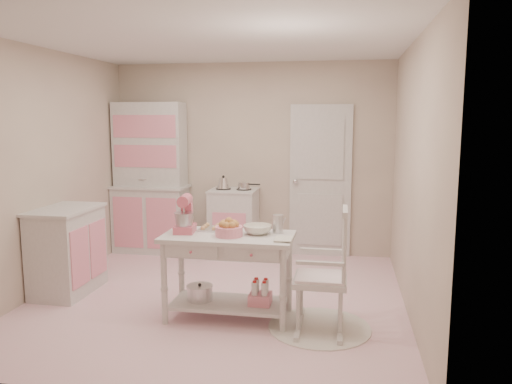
# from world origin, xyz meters

# --- Properties ---
(room_shell) EXTENTS (3.84, 3.84, 2.62)m
(room_shell) POSITION_xyz_m (0.00, 0.00, 1.65)
(room_shell) COLOR pink
(room_shell) RESTS_ON ground
(door) EXTENTS (0.82, 0.05, 2.04)m
(door) POSITION_xyz_m (0.95, 1.87, 1.02)
(door) COLOR silver
(door) RESTS_ON ground
(hutch) EXTENTS (1.06, 0.50, 2.08)m
(hutch) POSITION_xyz_m (-1.39, 1.66, 1.04)
(hutch) COLOR silver
(hutch) RESTS_ON ground
(stove) EXTENTS (0.62, 0.57, 0.92)m
(stove) POSITION_xyz_m (-0.19, 1.61, 0.46)
(stove) COLOR silver
(stove) RESTS_ON ground
(base_cabinet) EXTENTS (0.54, 0.84, 0.92)m
(base_cabinet) POSITION_xyz_m (-1.63, -0.08, 0.46)
(base_cabinet) COLOR silver
(base_cabinet) RESTS_ON ground
(lace_rug) EXTENTS (0.92, 0.92, 0.01)m
(lace_rug) POSITION_xyz_m (1.08, -0.55, 0.01)
(lace_rug) COLOR white
(lace_rug) RESTS_ON ground
(rocking_chair) EXTENTS (0.49, 0.72, 1.10)m
(rocking_chair) POSITION_xyz_m (1.08, -0.55, 0.55)
(rocking_chair) COLOR silver
(rocking_chair) RESTS_ON ground
(work_table) EXTENTS (1.20, 0.60, 0.80)m
(work_table) POSITION_xyz_m (0.23, -0.47, 0.40)
(work_table) COLOR silver
(work_table) RESTS_ON ground
(stand_mixer) EXTENTS (0.23, 0.30, 0.34)m
(stand_mixer) POSITION_xyz_m (-0.19, -0.45, 0.97)
(stand_mixer) COLOR #D75B72
(stand_mixer) RESTS_ON work_table
(cookie_tray) EXTENTS (0.34, 0.24, 0.02)m
(cookie_tray) POSITION_xyz_m (0.08, -0.29, 0.81)
(cookie_tray) COLOR silver
(cookie_tray) RESTS_ON work_table
(bread_basket) EXTENTS (0.25, 0.25, 0.09)m
(bread_basket) POSITION_xyz_m (0.25, -0.52, 0.85)
(bread_basket) COLOR pink
(bread_basket) RESTS_ON work_table
(mixing_bowl) EXTENTS (0.26, 0.26, 0.08)m
(mixing_bowl) POSITION_xyz_m (0.49, -0.39, 0.84)
(mixing_bowl) COLOR silver
(mixing_bowl) RESTS_ON work_table
(metal_pitcher) EXTENTS (0.10, 0.10, 0.17)m
(metal_pitcher) POSITION_xyz_m (0.67, -0.31, 0.89)
(metal_pitcher) COLOR silver
(metal_pitcher) RESTS_ON work_table
(recipe_book) EXTENTS (0.16, 0.21, 0.02)m
(recipe_book) POSITION_xyz_m (0.68, -0.59, 0.81)
(recipe_book) COLOR silver
(recipe_book) RESTS_ON work_table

